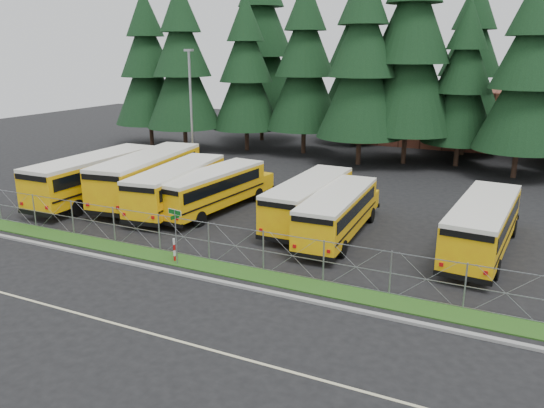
{
  "coord_description": "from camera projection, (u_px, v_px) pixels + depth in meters",
  "views": [
    {
      "loc": [
        12.37,
        -21.8,
        10.06
      ],
      "look_at": [
        0.07,
        4.0,
        1.74
      ],
      "focal_mm": 35.0,
      "sensor_mm": 36.0,
      "label": 1
    }
  ],
  "objects": [
    {
      "name": "conifer_4",
      "position": [
        362.0,
        67.0,
        46.14
      ],
      "size": [
        7.8,
        7.8,
        17.26
      ],
      "primitive_type": null,
      "color": "black",
      "rests_on": "ground"
    },
    {
      "name": "bus_east",
      "position": [
        483.0,
        227.0,
        26.91
      ],
      "size": [
        3.37,
        10.96,
        2.83
      ],
      "primitive_type": null,
      "rotation": [
        0.0,
        0.0,
        -0.08
      ],
      "color": "yellow",
      "rests_on": "ground"
    },
    {
      "name": "bus_3",
      "position": [
        215.0,
        191.0,
        34.06
      ],
      "size": [
        3.45,
        10.58,
        2.72
      ],
      "primitive_type": null,
      "rotation": [
        0.0,
        0.0,
        -0.1
      ],
      "color": "yellow",
      "rests_on": "ground"
    },
    {
      "name": "conifer_5",
      "position": [
        411.0,
        52.0,
        46.22
      ],
      "size": [
        8.93,
        8.93,
        19.75
      ],
      "primitive_type": null,
      "color": "black",
      "rests_on": "ground"
    },
    {
      "name": "ground",
      "position": [
        237.0,
        257.0,
        26.82
      ],
      "size": [
        120.0,
        120.0,
        0.0
      ],
      "primitive_type": "plane",
      "color": "black",
      "rests_on": "ground"
    },
    {
      "name": "bus_6",
      "position": [
        339.0,
        214.0,
        29.34
      ],
      "size": [
        2.75,
        10.19,
        2.65
      ],
      "primitive_type": null,
      "rotation": [
        0.0,
        0.0,
        0.04
      ],
      "color": "yellow",
      "rests_on": "ground"
    },
    {
      "name": "road_lane_line",
      "position": [
        133.0,
        328.0,
        19.89
      ],
      "size": [
        50.0,
        0.12,
        0.01
      ],
      "primitive_type": "cube",
      "color": "beige",
      "rests_on": "ground"
    },
    {
      "name": "striped_bollard",
      "position": [
        174.0,
        250.0,
        26.04
      ],
      "size": [
        0.11,
        0.11,
        1.2
      ],
      "primitive_type": "cylinder",
      "color": "#B20C0C",
      "rests_on": "ground"
    },
    {
      "name": "conifer_1",
      "position": [
        182.0,
        68.0,
        52.93
      ],
      "size": [
        7.55,
        7.55,
        16.69
      ],
      "primitive_type": null,
      "color": "black",
      "rests_on": "ground"
    },
    {
      "name": "bus_0",
      "position": [
        99.0,
        178.0,
        36.48
      ],
      "size": [
        3.01,
        12.18,
        3.18
      ],
      "primitive_type": null,
      "rotation": [
        0.0,
        0.0,
        0.01
      ],
      "color": "yellow",
      "rests_on": "ground"
    },
    {
      "name": "bus_5",
      "position": [
        311.0,
        202.0,
        31.58
      ],
      "size": [
        2.58,
        10.5,
        2.75
      ],
      "primitive_type": null,
      "rotation": [
        0.0,
        0.0,
        -0.01
      ],
      "color": "yellow",
      "rests_on": "ground"
    },
    {
      "name": "grass_verge",
      "position": [
        220.0,
        268.0,
        25.34
      ],
      "size": [
        50.0,
        1.4,
        0.06
      ],
      "primitive_type": "cube",
      "color": "#194714",
      "rests_on": "ground"
    },
    {
      "name": "conifer_3",
      "position": [
        305.0,
        68.0,
        51.49
      ],
      "size": [
        7.61,
        7.61,
        16.83
      ],
      "primitive_type": null,
      "color": "black",
      "rests_on": "ground"
    },
    {
      "name": "conifer_7",
      "position": [
        526.0,
        79.0,
        41.25
      ],
      "size": [
        7.13,
        7.13,
        15.77
      ],
      "primitive_type": null,
      "color": "black",
      "rests_on": "ground"
    },
    {
      "name": "conifer_11",
      "position": [
        356.0,
        61.0,
        57.39
      ],
      "size": [
        8.1,
        8.1,
        17.92
      ],
      "primitive_type": null,
      "color": "black",
      "rests_on": "ground"
    },
    {
      "name": "curb",
      "position": [
        204.0,
        278.0,
        24.12
      ],
      "size": [
        50.0,
        0.25,
        0.12
      ],
      "primitive_type": "cube",
      "color": "gray",
      "rests_on": "ground"
    },
    {
      "name": "chainlink_fence",
      "position": [
        226.0,
        244.0,
        25.68
      ],
      "size": [
        44.0,
        0.1,
        2.0
      ],
      "primitive_type": null,
      "color": "gray",
      "rests_on": "ground"
    },
    {
      "name": "brick_building",
      "position": [
        462.0,
        117.0,
        58.17
      ],
      "size": [
        22.0,
        10.0,
        6.0
      ],
      "primitive_type": "cube",
      "color": "brown",
      "rests_on": "ground"
    },
    {
      "name": "conifer_10",
      "position": [
        261.0,
        47.0,
        58.77
      ],
      "size": [
        9.37,
        9.37,
        20.72
      ],
      "primitive_type": null,
      "color": "black",
      "rests_on": "ground"
    },
    {
      "name": "conifer_6",
      "position": [
        463.0,
        85.0,
        45.84
      ],
      "size": [
        6.48,
        6.48,
        14.34
      ],
      "primitive_type": null,
      "color": "black",
      "rests_on": "ground"
    },
    {
      "name": "light_standard",
      "position": [
        191.0,
        109.0,
        42.65
      ],
      "size": [
        0.7,
        0.35,
        10.14
      ],
      "color": "gray",
      "rests_on": "ground"
    },
    {
      "name": "conifer_12",
      "position": [
        470.0,
        68.0,
        50.6
      ],
      "size": [
        7.64,
        7.64,
        16.91
      ],
      "primitive_type": null,
      "color": "black",
      "rests_on": "ground"
    },
    {
      "name": "bus_1",
      "position": [
        151.0,
        177.0,
        36.63
      ],
      "size": [
        4.5,
        12.63,
        3.24
      ],
      "primitive_type": null,
      "rotation": [
        0.0,
        0.0,
        0.13
      ],
      "color": "yellow",
      "rests_on": "ground"
    },
    {
      "name": "bus_2",
      "position": [
        180.0,
        187.0,
        34.6
      ],
      "size": [
        3.9,
        11.25,
        2.89
      ],
      "primitive_type": null,
      "rotation": [
        0.0,
        0.0,
        0.12
      ],
      "color": "yellow",
      "rests_on": "ground"
    },
    {
      "name": "conifer_2",
      "position": [
        246.0,
        74.0,
        53.21
      ],
      "size": [
        7.0,
        7.0,
        15.47
      ],
      "primitive_type": null,
      "color": "black",
      "rests_on": "ground"
    },
    {
      "name": "conifer_0",
      "position": [
        147.0,
        69.0,
        56.33
      ],
      "size": [
        7.34,
        7.34,
        16.23
      ],
      "primitive_type": null,
      "color": "black",
      "rests_on": "ground"
    },
    {
      "name": "street_sign",
      "position": [
        175.0,
        225.0,
        25.25
      ],
      "size": [
        0.83,
        0.55,
        2.81
      ],
      "color": "gray",
      "rests_on": "ground"
    }
  ]
}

